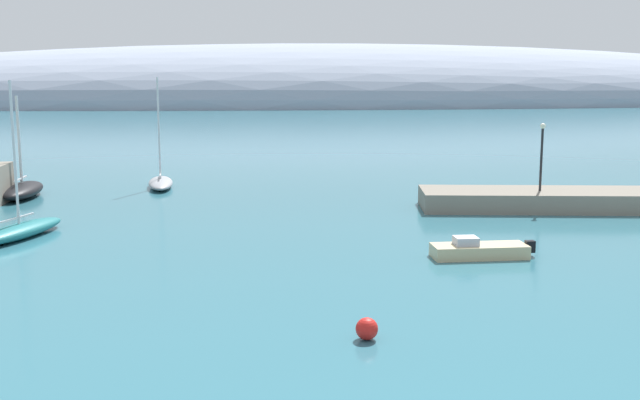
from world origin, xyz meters
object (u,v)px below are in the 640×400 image
(motorboat_sand_alongside_breakwater, at_px, (479,250))
(harbor_lamp_post, at_px, (542,149))
(sailboat_grey_outer_mooring, at_px, (161,182))
(mooring_buoy_red, at_px, (367,329))
(sailboat_teal_mid_mooring, at_px, (19,230))
(sailboat_black_near_shore, at_px, (22,190))

(motorboat_sand_alongside_breakwater, relative_size, harbor_lamp_post, 1.15)
(sailboat_grey_outer_mooring, height_order, mooring_buoy_red, sailboat_grey_outer_mooring)
(sailboat_teal_mid_mooring, xyz_separation_m, harbor_lamp_post, (31.31, 5.20, 3.47))
(motorboat_sand_alongside_breakwater, distance_m, mooring_buoy_red, 13.02)
(sailboat_grey_outer_mooring, distance_m, mooring_buoy_red, 36.95)
(sailboat_black_near_shore, relative_size, motorboat_sand_alongside_breakwater, 1.43)
(sailboat_black_near_shore, xyz_separation_m, mooring_buoy_red, (19.33, -31.80, -0.19))
(mooring_buoy_red, bearing_deg, harbor_lamp_post, 56.03)
(mooring_buoy_red, bearing_deg, sailboat_black_near_shore, 121.30)
(sailboat_black_near_shore, xyz_separation_m, sailboat_grey_outer_mooring, (9.38, 3.78, -0.13))
(sailboat_black_near_shore, bearing_deg, sailboat_teal_mid_mooring, -165.12)
(sailboat_black_near_shore, height_order, motorboat_sand_alongside_breakwater, sailboat_black_near_shore)
(sailboat_black_near_shore, distance_m, motorboat_sand_alongside_breakwater, 34.05)
(sailboat_teal_mid_mooring, xyz_separation_m, motorboat_sand_alongside_breakwater, (23.24, -7.03, -0.10))
(sailboat_black_near_shore, relative_size, sailboat_teal_mid_mooring, 0.86)
(sailboat_teal_mid_mooring, bearing_deg, harbor_lamp_post, -58.51)
(sailboat_grey_outer_mooring, xyz_separation_m, mooring_buoy_red, (9.95, -35.59, -0.06))
(motorboat_sand_alongside_breakwater, bearing_deg, sailboat_grey_outer_mooring, -55.09)
(sailboat_teal_mid_mooring, xyz_separation_m, sailboat_grey_outer_mooring, (5.90, 17.84, -0.02))
(sailboat_black_near_shore, distance_m, sailboat_grey_outer_mooring, 10.12)
(motorboat_sand_alongside_breakwater, bearing_deg, mooring_buoy_red, 55.40)
(sailboat_grey_outer_mooring, bearing_deg, mooring_buoy_red, 11.17)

